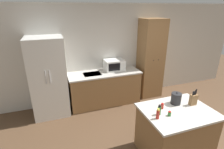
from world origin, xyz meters
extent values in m
plane|color=brown|center=(0.00, 0.00, 0.00)|extent=(14.00, 14.00, 0.00)
cube|color=beige|center=(0.00, 2.33, 1.30)|extent=(7.20, 0.06, 2.60)
cube|color=white|center=(-2.23, 1.95, 0.95)|extent=(0.81, 0.70, 1.90)
cylinder|color=silver|center=(-2.27, 1.58, 1.10)|extent=(0.02, 0.02, 0.30)
cylinder|color=silver|center=(-2.19, 1.58, 1.10)|extent=(0.02, 0.02, 0.30)
cube|color=olive|center=(-0.85, 1.98, 0.43)|extent=(1.85, 0.65, 0.86)
cube|color=beige|center=(-0.85, 1.98, 0.88)|extent=(1.89, 0.69, 0.03)
cube|color=#9EA0A3|center=(-1.18, 1.98, 0.89)|extent=(0.44, 0.34, 0.01)
cube|color=olive|center=(0.55, 2.04, 1.11)|extent=(0.64, 0.53, 2.22)
sphere|color=black|center=(0.47, 1.76, 1.16)|extent=(0.02, 0.02, 0.02)
sphere|color=black|center=(0.63, 1.76, 1.16)|extent=(0.02, 0.02, 0.02)
cube|color=olive|center=(-0.21, -0.14, 0.43)|extent=(1.12, 0.84, 0.85)
cube|color=beige|center=(-0.21, -0.14, 0.87)|extent=(1.18, 0.90, 0.03)
cube|color=white|center=(-0.54, 2.09, 1.04)|extent=(0.52, 0.38, 0.28)
cube|color=black|center=(-0.60, 1.90, 1.04)|extent=(0.31, 0.01, 0.20)
cube|color=olive|center=(0.15, -0.07, 0.99)|extent=(0.13, 0.07, 0.19)
cylinder|color=black|center=(0.11, -0.08, 1.12)|extent=(0.02, 0.02, 0.08)
cylinder|color=black|center=(0.13, -0.07, 1.12)|extent=(0.02, 0.02, 0.07)
cylinder|color=black|center=(0.15, -0.07, 1.12)|extent=(0.02, 0.02, 0.07)
cylinder|color=black|center=(0.17, -0.07, 1.13)|extent=(0.02, 0.02, 0.09)
cylinder|color=black|center=(0.19, -0.06, 1.13)|extent=(0.02, 0.02, 0.10)
cylinder|color=#B2281E|center=(-0.66, -0.22, 0.96)|extent=(0.05, 0.05, 0.14)
cylinder|color=#E5DB4C|center=(-0.66, -0.22, 1.05)|extent=(0.04, 0.04, 0.03)
cylinder|color=#337033|center=(-0.58, -0.13, 0.96)|extent=(0.05, 0.05, 0.14)
cylinder|color=black|center=(-0.58, -0.13, 1.05)|extent=(0.04, 0.04, 0.03)
cylinder|color=#337033|center=(-0.45, -0.22, 0.92)|extent=(0.05, 0.05, 0.07)
cylinder|color=red|center=(-0.45, -0.22, 0.96)|extent=(0.04, 0.04, 0.01)
cylinder|color=#B2281E|center=(-0.43, 0.00, 0.93)|extent=(0.05, 0.05, 0.09)
cylinder|color=red|center=(-0.43, 0.00, 0.98)|extent=(0.04, 0.04, 0.02)
cylinder|color=#232326|center=(-0.11, 0.06, 0.99)|extent=(0.18, 0.18, 0.20)
sphere|color=#262628|center=(-0.11, 0.06, 1.10)|extent=(0.02, 0.02, 0.02)
camera|label=1|loc=(-2.08, -2.13, 2.50)|focal=28.00mm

